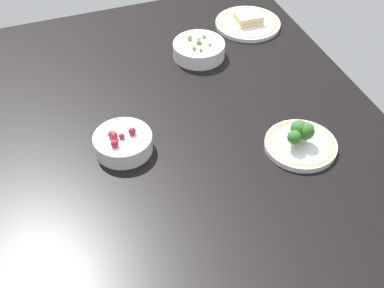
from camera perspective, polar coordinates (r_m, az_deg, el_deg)
The scene contains 5 objects.
dining_table at distance 142.34cm, azimuth 0.00°, elevation -1.17°, with size 158.73×112.58×4.00cm, color black.
bowl_peas at distance 173.27cm, azimuth 0.75°, elevation 10.12°, with size 16.73×16.73×6.13cm.
plate_sandwich at distance 190.74cm, azimuth 6.00°, elevation 12.79°, with size 22.49×22.49×4.59cm.
plate_broccoli at distance 142.81cm, azimuth 11.54°, elevation 0.31°, with size 19.11×19.11×8.23cm.
bowl_berries at distance 140.30cm, azimuth -7.39°, elevation 0.20°, with size 15.57×15.57×6.51cm.
Camera 1 is at (-94.92, 34.71, 102.24)cm, focal length 49.94 mm.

